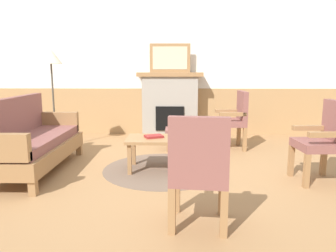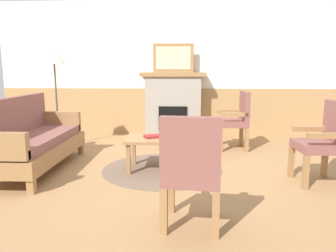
{
  "view_description": "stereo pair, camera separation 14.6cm",
  "coord_description": "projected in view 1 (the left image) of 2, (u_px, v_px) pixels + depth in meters",
  "views": [
    {
      "loc": [
        0.09,
        -4.09,
        1.34
      ],
      "look_at": [
        0.0,
        0.35,
        0.55
      ],
      "focal_mm": 34.15,
      "sensor_mm": 36.0,
      "label": 1
    },
    {
      "loc": [
        0.23,
        -4.08,
        1.34
      ],
      "look_at": [
        0.0,
        0.35,
        0.55
      ],
      "focal_mm": 34.15,
      "sensor_mm": 36.0,
      "label": 2
    }
  ],
  "objects": [
    {
      "name": "ground_plane",
      "position": [
        167.0,
        171.0,
        4.26
      ],
      "size": [
        14.0,
        14.0,
        0.0
      ],
      "primitive_type": "plane",
      "color": "#997047"
    },
    {
      "name": "wall_back",
      "position": [
        170.0,
        71.0,
        6.59
      ],
      "size": [
        7.2,
        0.14,
        2.7
      ],
      "color": "white",
      "rests_on": "ground_plane"
    },
    {
      "name": "fireplace",
      "position": [
        170.0,
        104.0,
        6.46
      ],
      "size": [
        1.3,
        0.44,
        1.28
      ],
      "color": "gray",
      "rests_on": "ground_plane"
    },
    {
      "name": "framed_picture",
      "position": [
        170.0,
        58.0,
        6.3
      ],
      "size": [
        0.8,
        0.04,
        0.56
      ],
      "color": "olive",
      "rests_on": "fireplace"
    },
    {
      "name": "couch",
      "position": [
        33.0,
        142.0,
        4.2
      ],
      "size": [
        0.7,
        1.8,
        0.98
      ],
      "color": "olive",
      "rests_on": "ground_plane"
    },
    {
      "name": "coffee_table",
      "position": [
        163.0,
        142.0,
        4.26
      ],
      "size": [
        0.96,
        0.56,
        0.44
      ],
      "color": "olive",
      "rests_on": "ground_plane"
    },
    {
      "name": "round_rug",
      "position": [
        163.0,
        169.0,
        4.33
      ],
      "size": [
        1.62,
        1.62,
        0.01
      ],
      "primitive_type": "cylinder",
      "color": "brown",
      "rests_on": "ground_plane"
    },
    {
      "name": "book_on_table",
      "position": [
        154.0,
        136.0,
        4.27
      ],
      "size": [
        0.28,
        0.24,
        0.03
      ],
      "primitive_type": "cube",
      "rotation": [
        0.0,
        0.0,
        0.4
      ],
      "color": "maroon",
      "rests_on": "coffee_table"
    },
    {
      "name": "footstool",
      "position": [
        177.0,
        133.0,
        5.36
      ],
      "size": [
        0.4,
        0.4,
        0.36
      ],
      "color": "olive",
      "rests_on": "ground_plane"
    },
    {
      "name": "armchair_near_fireplace",
      "position": [
        234.0,
        117.0,
        5.4
      ],
      "size": [
        0.5,
        0.5,
        0.98
      ],
      "color": "olive",
      "rests_on": "ground_plane"
    },
    {
      "name": "armchair_by_window_left",
      "position": [
        324.0,
        138.0,
        3.79
      ],
      "size": [
        0.51,
        0.51,
        0.98
      ],
      "color": "olive",
      "rests_on": "ground_plane"
    },
    {
      "name": "armchair_front_left",
      "position": [
        199.0,
        167.0,
        2.65
      ],
      "size": [
        0.53,
        0.53,
        0.98
      ],
      "color": "olive",
      "rests_on": "ground_plane"
    },
    {
      "name": "floor_lamp_by_couch",
      "position": [
        51.0,
        62.0,
        5.24
      ],
      "size": [
        0.36,
        0.36,
        1.68
      ],
      "color": "#332D28",
      "rests_on": "ground_plane"
    }
  ]
}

